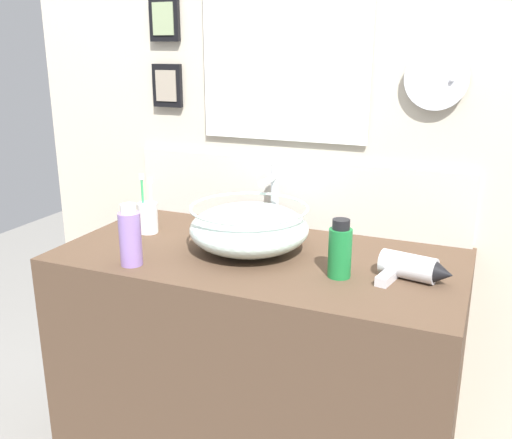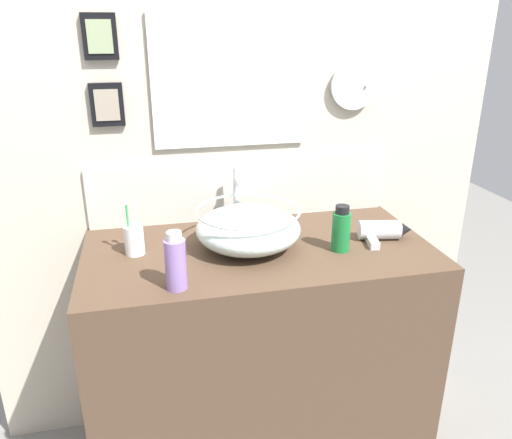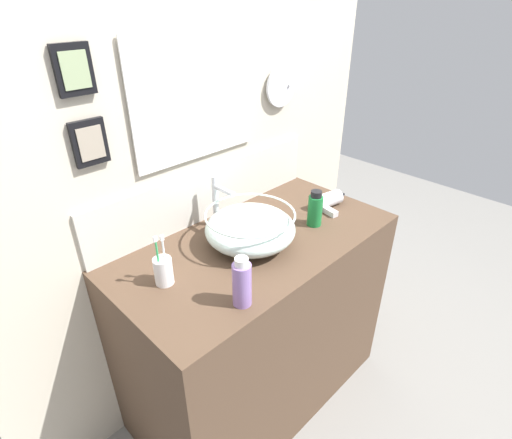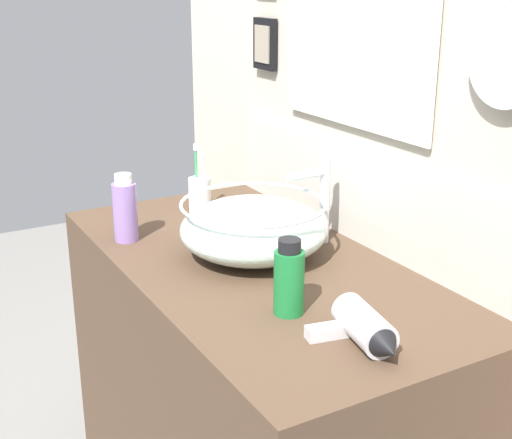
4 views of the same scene
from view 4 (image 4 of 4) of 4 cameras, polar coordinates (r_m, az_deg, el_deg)
vanity_counter at (r=1.85m, az=0.17°, el=-16.07°), size 1.14×0.58×0.88m
back_panel at (r=1.71m, az=9.68°, el=10.54°), size 1.94×0.10×2.51m
glass_bowl_sink at (r=1.64m, az=-0.22°, el=-0.71°), size 0.34×0.34×0.13m
faucet at (r=1.71m, az=5.15°, el=2.08°), size 0.02×0.12×0.22m
hair_drier at (r=1.29m, az=8.73°, el=-8.69°), size 0.19×0.14×0.07m
toothbrush_cup at (r=1.97m, az=-4.52°, el=2.05°), size 0.06×0.06×0.19m
lotion_bottle at (r=1.77m, az=-10.44°, el=0.77°), size 0.06×0.06×0.17m
soap_dispenser at (r=1.37m, az=2.66°, el=-4.79°), size 0.06×0.06×0.15m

